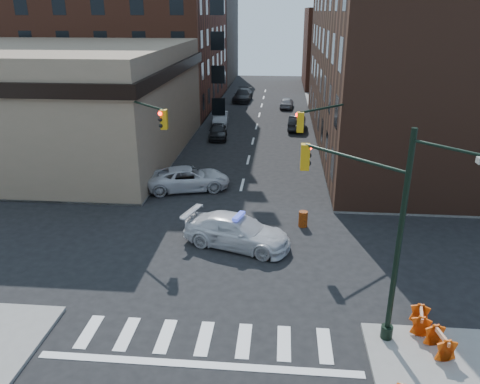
% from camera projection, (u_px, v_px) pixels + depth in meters
% --- Properties ---
extents(ground, '(140.00, 140.00, 0.00)m').
position_uv_depth(ground, '(226.00, 252.00, 23.98)').
color(ground, black).
rests_on(ground, ground).
extents(sidewalk_nw, '(34.00, 54.50, 0.15)m').
position_uv_depth(sidewalk_nw, '(68.00, 113.00, 56.27)').
color(sidewalk_nw, gray).
rests_on(sidewalk_nw, ground).
extents(sidewalk_ne, '(34.00, 54.50, 0.15)m').
position_uv_depth(sidewalk_ne, '(463.00, 120.00, 52.44)').
color(sidewalk_ne, gray).
rests_on(sidewalk_ne, ground).
extents(bank_building, '(22.00, 22.00, 9.00)m').
position_uv_depth(bank_building, '(47.00, 101.00, 39.08)').
color(bank_building, '#866F57').
rests_on(bank_building, ground).
extents(apartment_block, '(25.00, 25.00, 24.00)m').
position_uv_depth(apartment_block, '(115.00, 7.00, 58.31)').
color(apartment_block, '#5B2C1C').
rests_on(apartment_block, ground).
extents(commercial_row_ne, '(14.00, 34.00, 14.00)m').
position_uv_depth(commercial_row_ne, '(401.00, 66.00, 41.25)').
color(commercial_row_ne, '#46281C').
rests_on(commercial_row_ne, ground).
extents(filler_nw, '(20.00, 18.00, 16.00)m').
position_uv_depth(filler_nw, '(175.00, 33.00, 79.97)').
color(filler_nw, '#51473C').
rests_on(filler_nw, ground).
extents(filler_ne, '(16.00, 16.00, 12.00)m').
position_uv_depth(filler_ne, '(355.00, 48.00, 74.48)').
color(filler_ne, '#5B2C1C').
rests_on(filler_ne, ground).
extents(signal_pole_se, '(5.40, 5.27, 8.00)m').
position_uv_depth(signal_pole_se, '(374.00, 220.00, 16.67)').
color(signal_pole_se, black).
rests_on(signal_pole_se, sidewalk_se).
extents(signal_pole_nw, '(3.58, 3.67, 8.00)m').
position_uv_depth(signal_pole_nw, '(138.00, 141.00, 27.85)').
color(signal_pole_nw, black).
rests_on(signal_pole_nw, sidewalk_nw).
extents(signal_pole_ne, '(3.67, 3.58, 8.00)m').
position_uv_depth(signal_pole_ne, '(336.00, 145.00, 26.89)').
color(signal_pole_ne, black).
rests_on(signal_pole_ne, sidewalk_ne).
extents(tree_ne_near, '(3.00, 3.00, 4.85)m').
position_uv_depth(tree_ne_near, '(331.00, 98.00, 46.22)').
color(tree_ne_near, black).
rests_on(tree_ne_near, sidewalk_ne).
extents(tree_ne_far, '(3.00, 3.00, 4.85)m').
position_uv_depth(tree_ne_far, '(325.00, 86.00, 53.65)').
color(tree_ne_far, black).
rests_on(tree_ne_far, sidewalk_ne).
extents(police_car, '(6.13, 3.92, 1.65)m').
position_uv_depth(police_car, '(237.00, 231.00, 24.37)').
color(police_car, silver).
rests_on(police_car, ground).
extents(pickup, '(6.18, 4.06, 1.58)m').
position_uv_depth(pickup, '(188.00, 178.00, 32.16)').
color(pickup, silver).
rests_on(pickup, ground).
extents(parked_car_wnear, '(2.06, 4.32, 1.43)m').
position_uv_depth(parked_car_wnear, '(218.00, 131.00, 45.09)').
color(parked_car_wnear, black).
rests_on(parked_car_wnear, ground).
extents(parked_car_wfar, '(1.82, 4.46, 1.44)m').
position_uv_depth(parked_car_wfar, '(221.00, 119.00, 50.28)').
color(parked_car_wfar, gray).
rests_on(parked_car_wfar, ground).
extents(parked_car_wdeep, '(2.58, 5.70, 1.62)m').
position_uv_depth(parked_car_wdeep, '(243.00, 95.00, 63.61)').
color(parked_car_wdeep, black).
rests_on(parked_car_wdeep, ground).
extents(parked_car_enear, '(1.97, 4.65, 1.49)m').
position_uv_depth(parked_car_enear, '(297.00, 123.00, 48.40)').
color(parked_car_enear, black).
rests_on(parked_car_enear, ground).
extents(parked_car_efar, '(1.89, 4.01, 1.33)m').
position_uv_depth(parked_car_efar, '(287.00, 103.00, 59.25)').
color(parked_car_efar, '#94959C').
rests_on(parked_car_efar, ground).
extents(pedestrian_a, '(0.63, 0.45, 1.61)m').
position_uv_depth(pedestrian_a, '(110.00, 189.00, 29.88)').
color(pedestrian_a, black).
rests_on(pedestrian_a, sidewalk_nw).
extents(pedestrian_b, '(1.11, 1.02, 1.85)m').
position_uv_depth(pedestrian_b, '(43.00, 184.00, 30.31)').
color(pedestrian_b, black).
rests_on(pedestrian_b, sidewalk_nw).
extents(pedestrian_c, '(1.10, 0.87, 1.75)m').
position_uv_depth(pedestrian_c, '(45.00, 180.00, 31.19)').
color(pedestrian_c, black).
rests_on(pedestrian_c, sidewalk_nw).
extents(barrel_road, '(0.60, 0.60, 0.92)m').
position_uv_depth(barrel_road, '(303.00, 219.00, 26.71)').
color(barrel_road, '#EE520B').
rests_on(barrel_road, ground).
extents(barrel_bank, '(0.61, 0.61, 0.96)m').
position_uv_depth(barrel_bank, '(159.00, 185.00, 31.78)').
color(barrel_bank, '#E05C0A').
rests_on(barrel_bank, ground).
extents(barricade_se_a, '(0.77, 1.19, 0.82)m').
position_uv_depth(barricade_se_a, '(420.00, 320.00, 17.80)').
color(barricade_se_a, red).
rests_on(barricade_se_a, sidewalk_se).
extents(barricade_se_b, '(0.76, 1.21, 0.84)m').
position_uv_depth(barricade_se_b, '(440.00, 343.00, 16.56)').
color(barricade_se_b, red).
rests_on(barricade_se_b, sidewalk_se).
extents(barricade_nw_a, '(1.16, 0.73, 0.81)m').
position_uv_depth(barricade_nw_a, '(129.00, 184.00, 31.83)').
color(barricade_nw_a, '#DD420A').
rests_on(barricade_nw_a, sidewalk_nw).
extents(barricade_nw_b, '(1.34, 0.89, 0.92)m').
position_uv_depth(barricade_nw_b, '(62.00, 184.00, 31.59)').
color(barricade_nw_b, red).
rests_on(barricade_nw_b, sidewalk_nw).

